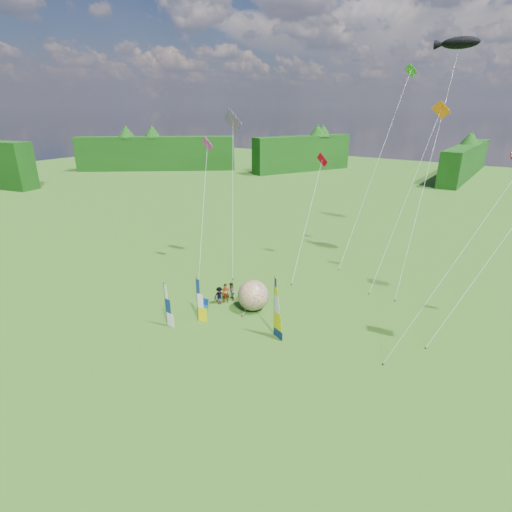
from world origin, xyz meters
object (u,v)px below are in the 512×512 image
Objects in this scene: feather_banner_main at (274,307)px; side_banner_left at (197,300)px; spectator_d at (252,292)px; camp_chair at (204,305)px; bol_inflatable at (253,295)px; spectator_a at (226,293)px; side_banner_far at (166,305)px; kite_whale at (430,157)px; spectator_c at (219,296)px; spectator_b at (231,292)px.

side_banner_left is at bearing -141.40° from feather_banner_main.
spectator_d is 4.27m from camp_chair.
spectator_a is (-2.57, -0.36, -0.39)m from bol_inflatable.
side_banner_far is 7.00m from bol_inflatable.
side_banner_left is 0.15× the size of kite_whale.
kite_whale reaches higher than spectator_c.
side_banner_far is 5.67m from spectator_a.
spectator_b is at bearing 56.09° from spectator_d.
spectator_c is at bearing -110.25° from kite_whale.
camp_chair is 0.04× the size of kite_whale.
spectator_a is 0.57m from spectator_c.
side_banner_far is 2.00× the size of spectator_a.
spectator_c is at bearing -163.36° from bol_inflatable.
side_banner_far is at bearing -168.85° from spectator_c.
kite_whale is at bearing 52.42° from camp_chair.
spectator_c reaches higher than camp_chair.
side_banner_far is (-1.45, -1.87, -0.05)m from side_banner_left.
spectator_a is 21.50m from kite_whale.
spectator_b reaches higher than camp_chair.
feather_banner_main is 2.62× the size of spectator_a.
feather_banner_main is 1.80× the size of bol_inflatable.
side_banner_left is 4.36m from spectator_b.
spectator_d is (1.66, 0.78, 0.10)m from spectator_b.
side_banner_left is 1.41× the size of bol_inflatable.
bol_inflatable is at bearing 26.19° from spectator_b.
spectator_d is at bearing 54.98° from camp_chair.
feather_banner_main is at bearing -0.55° from camp_chair.
spectator_a is at bearing -6.74° from spectator_c.
side_banner_far reaches higher than spectator_d.
bol_inflatable is 1.60× the size of spectator_b.
feather_banner_main is at bearing 28.17° from side_banner_far.
camp_chair is (0.75, 3.31, -1.22)m from side_banner_far.
bol_inflatable is at bearing -36.49° from spectator_a.
spectator_c is at bearing -170.01° from feather_banner_main.
kite_whale reaches higher than spectator_b.
spectator_d is (1.74, 1.43, 0.03)m from spectator_a.
bol_inflatable is (-3.47, 2.28, -1.00)m from feather_banner_main.
side_banner_left is at bearing -121.43° from bol_inflatable.
spectator_c is (-2.85, -0.85, -0.48)m from bol_inflatable.
spectator_b is 1.84m from spectator_d.
spectator_b is at bearing -111.56° from kite_whale.
camp_chair is at bearing -155.27° from feather_banner_main.
feather_banner_main is at bearing -33.33° from bol_inflatable.
spectator_b is 2.89m from camp_chair.
spectator_c is 2.79m from spectator_d.
side_banner_far is (-7.33, -3.54, -0.53)m from feather_banner_main.
feather_banner_main is at bearing -90.73° from kite_whale.
bol_inflatable is at bearing 36.30° from camp_chair.
spectator_c is (-0.28, -0.49, -0.09)m from spectator_a.
feather_banner_main is 8.16m from side_banner_far.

